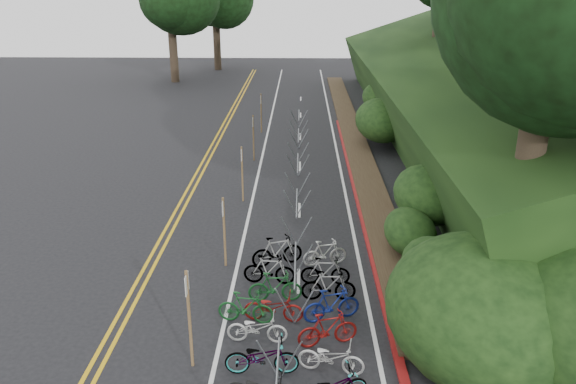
# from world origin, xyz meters

# --- Properties ---
(ground) EXTENTS (120.00, 120.00, 0.00)m
(ground) POSITION_xyz_m (0.00, 0.00, 0.00)
(ground) COLOR black
(ground) RESTS_ON ground
(road_markings) EXTENTS (7.47, 80.00, 0.01)m
(road_markings) POSITION_xyz_m (0.63, 10.10, 0.00)
(road_markings) COLOR gold
(road_markings) RESTS_ON ground
(red_curb) EXTENTS (0.25, 28.00, 0.10)m
(red_curb) POSITION_xyz_m (5.70, 12.00, 0.05)
(red_curb) COLOR maroon
(red_curb) RESTS_ON ground
(embankment) EXTENTS (14.30, 48.14, 9.11)m
(embankment) POSITION_xyz_m (12.96, 19.04, 2.57)
(embankment) COLOR black
(embankment) RESTS_ON ground
(bike_racks_rest) EXTENTS (1.14, 23.00, 1.17)m
(bike_racks_rest) POSITION_xyz_m (3.00, 13.00, 0.85)
(bike_racks_rest) COLOR gray
(bike_racks_rest) RESTS_ON ground
(signpost_near) EXTENTS (0.08, 0.40, 2.71)m
(signpost_near) POSITION_xyz_m (0.44, -0.34, 1.55)
(signpost_near) COLOR brown
(signpost_near) RESTS_ON ground
(signposts_rest) EXTENTS (0.08, 18.40, 2.50)m
(signposts_rest) POSITION_xyz_m (0.60, 14.00, 1.43)
(signposts_rest) COLOR brown
(signposts_rest) RESTS_ON ground
(bike_front) EXTENTS (0.68, 1.67, 0.98)m
(bike_front) POSITION_xyz_m (1.62, 1.60, 0.49)
(bike_front) COLOR #144C1E
(bike_front) RESTS_ON ground
(bike_valet) EXTENTS (3.09, 9.93, 1.08)m
(bike_valet) POSITION_xyz_m (3.03, 0.93, 0.48)
(bike_valet) COLOR slate
(bike_valet) RESTS_ON ground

